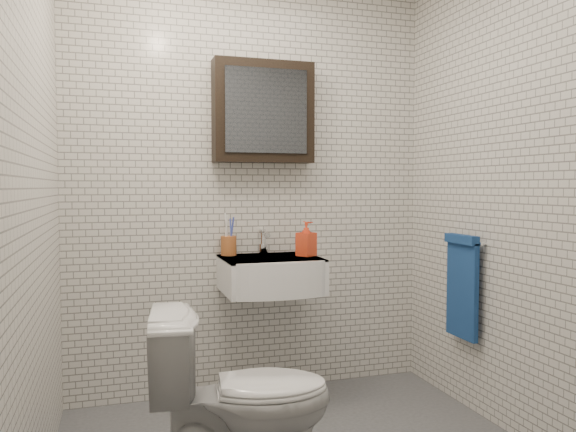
{
  "coord_description": "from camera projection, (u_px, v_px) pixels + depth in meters",
  "views": [
    {
      "loc": [
        -0.81,
        -2.33,
        1.26
      ],
      "look_at": [
        0.05,
        0.45,
        1.1
      ],
      "focal_mm": 35.0,
      "sensor_mm": 36.0,
      "label": 1
    }
  ],
  "objects": [
    {
      "name": "toilet",
      "position": [
        242.0,
        398.0,
        2.34
      ],
      "size": [
        0.79,
        0.51,
        0.76
      ],
      "primitive_type": "imported",
      "rotation": [
        0.0,
        0.0,
        1.45
      ],
      "color": "white",
      "rests_on": "ground"
    },
    {
      "name": "washbasin",
      "position": [
        272.0,
        274.0,
        3.2
      ],
      "size": [
        0.55,
        0.5,
        0.2
      ],
      "color": "white",
      "rests_on": "room_shell"
    },
    {
      "name": "room_shell",
      "position": [
        307.0,
        139.0,
        2.45
      ],
      "size": [
        2.22,
        2.02,
        2.51
      ],
      "color": "silver",
      "rests_on": "ground"
    },
    {
      "name": "faucet",
      "position": [
        264.0,
        243.0,
        3.38
      ],
      "size": [
        0.06,
        0.2,
        0.15
      ],
      "color": "silver",
      "rests_on": "washbasin"
    },
    {
      "name": "toothbrush_cup",
      "position": [
        229.0,
        245.0,
        3.32
      ],
      "size": [
        0.1,
        0.1,
        0.25
      ],
      "rotation": [
        0.0,
        0.0,
        0.08
      ],
      "color": "#A75829",
      "rests_on": "washbasin"
    },
    {
      "name": "soap_bottle",
      "position": [
        306.0,
        239.0,
        3.28
      ],
      "size": [
        0.13,
        0.13,
        0.2
      ],
      "primitive_type": "imported",
      "rotation": [
        0.0,
        0.0,
        0.55
      ],
      "color": "#DB5017",
      "rests_on": "washbasin"
    },
    {
      "name": "mirror_cabinet",
      "position": [
        263.0,
        112.0,
        3.33
      ],
      "size": [
        0.6,
        0.15,
        0.6
      ],
      "color": "black",
      "rests_on": "room_shell"
    },
    {
      "name": "towel_rail",
      "position": [
        462.0,
        282.0,
        3.13
      ],
      "size": [
        0.09,
        0.3,
        0.58
      ],
      "color": "silver",
      "rests_on": "room_shell"
    }
  ]
}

